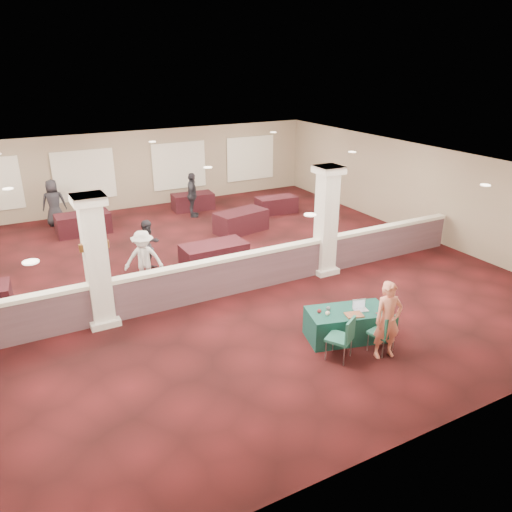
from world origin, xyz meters
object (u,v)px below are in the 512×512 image
conf_chair_side (344,335)px  far_table_back_right (276,205)px  woman (388,320)px  far_table_back_center (193,202)px  near_table (347,324)px  conf_chair_main (385,330)px  attendee_c (192,195)px  far_table_front_center (214,256)px  attendee_a (149,245)px  far_table_front_right (241,221)px  attendee_b (144,260)px  attendee_d (54,203)px  far_table_back_left (83,224)px

conf_chair_side → far_table_back_right: size_ratio=0.61×
woman → far_table_back_center: woman is taller
far_table_back_right → near_table: bearing=-111.2°
conf_chair_main → attendee_c: (0.04, 11.28, 0.34)m
woman → far_table_back_center: 12.33m
far_table_back_right → attendee_c: 3.47m
conf_chair_main → far_table_front_center: bearing=89.0°
conf_chair_main → far_table_front_center: conf_chair_main is taller
attendee_a → far_table_front_right: bearing=-2.4°
conf_chair_side → attendee_b: 6.10m
far_table_front_right → far_table_back_right: far_table_front_right is taller
near_table → attendee_c: bearing=103.2°
far_table_front_right → conf_chair_side: bearing=-102.4°
woman → attendee_d: bearing=123.4°
far_table_front_center → attendee_b: size_ratio=1.17×
attendee_b → attendee_c: 6.63m
near_table → conf_chair_side: bearing=-117.8°
conf_chair_side → attendee_d: 13.13m
far_table_back_center → near_table: bearing=-93.7°
far_table_back_left → attendee_d: 1.74m
conf_chair_side → near_table: bearing=15.7°
conf_chair_main → attendee_a: bearing=100.6°
attendee_c → attendee_d: attendee_c is taller
woman → attendee_c: 11.37m
woman → far_table_back_right: size_ratio=1.06×
attendee_b → attendee_d: attendee_d is taller
far_table_front_center → far_table_back_left: 5.95m
far_table_front_center → attendee_c: (1.39, 5.25, 0.49)m
near_table → far_table_back_center: (0.74, 11.33, -0.00)m
far_table_front_center → attendee_a: 1.97m
far_table_back_right → attendee_b: attendee_b is taller
woman → attendee_b: 6.80m
conf_chair_side → attendee_a: (-2.14, 6.65, 0.20)m
far_table_front_right → far_table_back_right: (2.36, 1.44, -0.06)m
conf_chair_side → attendee_a: attendee_a is taller
far_table_front_right → attendee_a: size_ratio=1.22×
far_table_front_right → far_table_front_center: bearing=-130.0°
near_table → attendee_a: bearing=130.0°
far_table_back_left → attendee_a: size_ratio=1.20×
attendee_b → far_table_back_right: bearing=58.4°
attendee_c → far_table_back_right: bearing=-83.6°
conf_chair_side → far_table_front_right: (1.86, 8.50, -0.20)m
conf_chair_side → far_table_back_center: conf_chair_side is taller
near_table → far_table_front_right: (1.24, 7.83, 0.04)m
near_table → conf_chair_side: (-0.62, -0.67, 0.24)m
attendee_a → attendee_d: (-1.88, 5.85, 0.11)m
far_table_front_center → attendee_b: attendee_b is taller
far_table_front_center → woman: bearing=-78.1°
woman → attendee_b: woman is taller
far_table_back_right → attendee_d: size_ratio=0.92×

